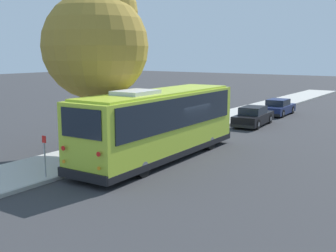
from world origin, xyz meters
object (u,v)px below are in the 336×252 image
(street_tree, at_px, (97,39))
(sign_post_far, at_px, (80,150))
(parked_sedan_navy, at_px, (278,108))
(sign_post_near, at_px, (45,156))
(shuttle_bus, at_px, (160,121))
(fire_hydrant, at_px, (203,123))
(parked_sedan_black, at_px, (253,117))

(street_tree, bearing_deg, sign_post_far, -154.09)
(parked_sedan_navy, height_order, sign_post_near, sign_post_near)
(shuttle_bus, height_order, fire_hydrant, shuttle_bus)
(shuttle_bus, bearing_deg, sign_post_near, 160.86)
(sign_post_near, relative_size, fire_hydrant, 2.04)
(shuttle_bus, distance_m, parked_sedan_navy, 17.30)
(street_tree, relative_size, sign_post_far, 6.04)
(parked_sedan_black, xyz_separation_m, sign_post_near, (-16.69, 1.62, 0.38))
(shuttle_bus, xyz_separation_m, fire_hydrant, (7.31, 1.77, -1.26))
(fire_hydrant, bearing_deg, sign_post_far, -179.65)
(parked_sedan_navy, distance_m, sign_post_far, 20.75)
(shuttle_bus, height_order, parked_sedan_navy, shuttle_bus)
(shuttle_bus, bearing_deg, fire_hydrant, 12.20)
(parked_sedan_navy, xyz_separation_m, sign_post_far, (-20.71, 1.27, 0.27))
(sign_post_far, bearing_deg, sign_post_near, 180.00)
(fire_hydrant, bearing_deg, parked_sedan_black, -22.67)
(sign_post_far, bearing_deg, parked_sedan_navy, -3.50)
(street_tree, relative_size, sign_post_near, 5.10)
(parked_sedan_black, xyz_separation_m, sign_post_far, (-14.80, 1.62, 0.25))
(parked_sedan_black, bearing_deg, parked_sedan_navy, -1.45)
(shuttle_bus, relative_size, parked_sedan_black, 2.24)
(shuttle_bus, xyz_separation_m, parked_sedan_navy, (17.25, 0.44, -1.21))
(street_tree, distance_m, sign_post_near, 6.47)
(sign_post_near, bearing_deg, parked_sedan_black, -5.53)
(sign_post_near, bearing_deg, sign_post_far, -0.00)
(shuttle_bus, relative_size, fire_hydrant, 13.03)
(parked_sedan_black, xyz_separation_m, fire_hydrant, (-4.03, 1.68, -0.06))
(sign_post_far, bearing_deg, shuttle_bus, -26.26)
(street_tree, bearing_deg, shuttle_bus, -71.44)
(sign_post_far, relative_size, fire_hydrant, 1.72)
(fire_hydrant, bearing_deg, street_tree, 172.17)
(parked_sedan_navy, height_order, sign_post_far, sign_post_far)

